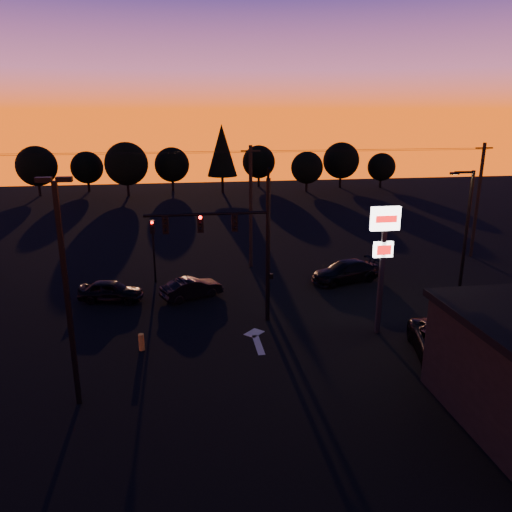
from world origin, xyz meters
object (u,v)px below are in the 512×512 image
(traffic_signal_mast, at_px, (239,236))
(parking_lot_light, at_px, (65,280))
(secondary_signal, at_px, (153,242))
(streetlight, at_px, (465,230))
(pylon_sign, at_px, (384,243))
(car_left, at_px, (111,291))
(car_right, at_px, (346,271))
(suv_parked, at_px, (444,346))
(bollard, at_px, (141,342))
(car_mid, at_px, (192,288))

(traffic_signal_mast, height_order, parking_lot_light, parking_lot_light)
(secondary_signal, distance_m, streetlight, 19.89)
(pylon_sign, bearing_deg, car_left, 154.82)
(car_right, distance_m, suv_parked, 11.59)
(traffic_signal_mast, relative_size, car_right, 1.73)
(traffic_signal_mast, height_order, bollard, traffic_signal_mast)
(pylon_sign, distance_m, car_mid, 12.44)
(car_left, bearing_deg, parking_lot_light, -167.50)
(streetlight, relative_size, suv_parked, 1.47)
(traffic_signal_mast, height_order, pylon_sign, traffic_signal_mast)
(parking_lot_light, xyz_separation_m, car_left, (-0.06, 11.34, -4.60))
(car_right, bearing_deg, car_mid, -98.36)
(traffic_signal_mast, height_order, car_mid, traffic_signal_mast)
(suv_parked, bearing_deg, car_mid, 153.37)
(suv_parked, bearing_deg, bollard, -178.34)
(traffic_signal_mast, distance_m, parking_lot_light, 10.19)
(secondary_signal, height_order, bollard, secondary_signal)
(secondary_signal, bearing_deg, pylon_sign, -39.77)
(bollard, distance_m, car_right, 15.66)
(car_mid, bearing_deg, car_right, -106.51)
(car_right, bearing_deg, pylon_sign, -23.31)
(streetlight, relative_size, bollard, 9.41)
(parking_lot_light, relative_size, bollard, 10.75)
(streetlight, relative_size, car_mid, 2.07)
(secondary_signal, height_order, pylon_sign, pylon_sign)
(bollard, bearing_deg, suv_parked, -12.87)
(pylon_sign, distance_m, streetlight, 8.00)
(traffic_signal_mast, distance_m, car_mid, 6.48)
(secondary_signal, distance_m, car_left, 4.61)
(suv_parked, bearing_deg, streetlight, 70.34)
(bollard, distance_m, car_left, 7.37)
(pylon_sign, distance_m, bollard, 13.08)
(pylon_sign, height_order, car_left, pylon_sign)
(car_left, bearing_deg, secondary_signal, -26.94)
(parking_lot_light, bearing_deg, pylon_sign, 17.23)
(parking_lot_light, xyz_separation_m, bollard, (2.22, 4.34, -4.85))
(car_left, relative_size, suv_parked, 0.72)
(bollard, height_order, car_right, car_right)
(secondary_signal, bearing_deg, car_mid, -54.42)
(car_mid, distance_m, suv_parked, 15.26)
(car_left, bearing_deg, streetlight, -85.34)
(secondary_signal, xyz_separation_m, bollard, (-0.28, -10.15, -2.44))
(pylon_sign, distance_m, car_left, 16.64)
(parking_lot_light, height_order, pylon_sign, parking_lot_light)
(pylon_sign, relative_size, suv_parked, 1.25)
(bollard, height_order, car_left, car_left)
(secondary_signal, height_order, streetlight, streetlight)
(secondary_signal, bearing_deg, car_right, -8.01)
(bollard, distance_m, suv_parked, 14.53)
(parking_lot_light, distance_m, car_left, 12.24)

